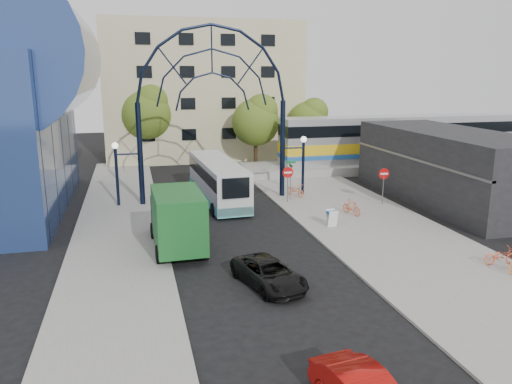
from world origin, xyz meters
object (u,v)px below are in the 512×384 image
object	(u,v)px
city_bus	(218,180)
bike_near_a	(296,190)
bike_near_b	(352,207)
black_suv	(269,273)
tree_north_b	(147,111)
do_not_enter_sign	(384,177)
green_truck	(177,219)
tree_north_a	(257,119)
street_name_sign	(291,172)
gateway_arch	(212,78)
stop_sign	(288,176)
sandwich_board	(332,216)
tree_north_c	(310,120)
train_car	(409,138)
bike_far_c	(501,256)

from	to	relation	value
city_bus	bike_near_a	world-z (taller)	city_bus
bike_near_b	city_bus	bearing A→B (deg)	122.02
black_suv	bike_near_b	bearing A→B (deg)	33.54
tree_north_b	city_bus	distance (m)	16.79
do_not_enter_sign	green_truck	distance (m)	15.43
bike_near_a	bike_near_b	size ratio (longest dim) A/B	1.10
tree_north_a	bike_near_a	distance (m)	13.04
do_not_enter_sign	bike_near_b	world-z (taller)	do_not_enter_sign
tree_north_a	street_name_sign	bearing A→B (deg)	-93.96
bike_near_b	bike_near_a	bearing A→B (deg)	89.84
green_truck	bike_near_b	xyz separation A→B (m)	(11.28, 3.28, -1.00)
gateway_arch	city_bus	bearing A→B (deg)	19.79
stop_sign	do_not_enter_sign	size ratio (longest dim) A/B	1.01
tree_north_b	green_truck	distance (m)	25.48
bike_near_b	gateway_arch	bearing A→B (deg)	123.33
sandwich_board	tree_north_c	xyz separation A→B (m)	(6.52, 21.95, 3.53)
train_car	bike_far_c	distance (m)	25.32
stop_sign	bike_far_c	distance (m)	14.95
green_truck	sandwich_board	bearing A→B (deg)	6.69
city_bus	bike_near_b	bearing A→B (deg)	-41.51
stop_sign	black_suv	bearing A→B (deg)	-110.84
black_suv	bike_near_a	xyz separation A→B (m)	(6.05, 14.54, 0.00)
tree_north_b	bike_near_a	world-z (taller)	tree_north_b
green_truck	bike_near_a	bearing A→B (deg)	41.96
black_suv	do_not_enter_sign	bearing A→B (deg)	29.55
sandwich_board	bike_near_a	size ratio (longest dim) A/B	0.57
train_car	bike_near_a	size ratio (longest dim) A/B	14.37
tree_north_c	city_bus	bearing A→B (deg)	-130.64
bike_near_b	tree_north_c	bearing A→B (deg)	58.67
gateway_arch	tree_north_c	size ratio (longest dim) A/B	2.10
sandwich_board	green_truck	size ratio (longest dim) A/B	0.15
stop_sign	green_truck	size ratio (longest dim) A/B	0.39
street_name_sign	tree_north_a	distance (m)	13.59
tree_north_a	bike_far_c	xyz separation A→B (m)	(4.85, -27.47, -4.06)
bike_near_a	sandwich_board	bearing A→B (deg)	-114.27
train_car	tree_north_c	size ratio (longest dim) A/B	3.86
sandwich_board	gateway_arch	bearing A→B (deg)	124.91
bike_far_c	bike_near_b	bearing A→B (deg)	26.28
gateway_arch	bike_near_a	xyz separation A→B (m)	(5.90, -0.48, -7.98)
city_bus	bike_near_b	xyz separation A→B (m)	(7.54, -6.09, -0.91)
street_name_sign	bike_near_a	size ratio (longest dim) A/B	1.60
tree_north_c	green_truck	size ratio (longest dim) A/B	1.02
train_car	city_bus	world-z (taller)	train_car
stop_sign	bike_near_b	distance (m)	5.18
stop_sign	sandwich_board	world-z (taller)	stop_sign
bike_far_c	black_suv	bearing A→B (deg)	95.13
city_bus	bike_near_a	bearing A→B (deg)	-8.32
sandwich_board	green_truck	distance (m)	9.22
bike_far_c	sandwich_board	bearing A→B (deg)	43.37
tree_north_b	tree_north_c	bearing A→B (deg)	-7.12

